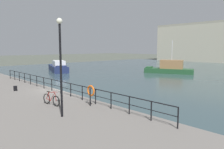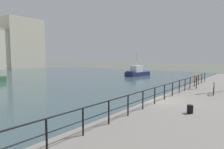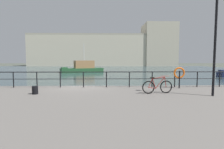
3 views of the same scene
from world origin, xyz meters
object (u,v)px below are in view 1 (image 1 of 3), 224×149
object	(u,v)px
mooring_bollard	(15,88)
moored_white_yacht	(58,67)
parked_bicycle	(51,99)
quay_lamp_post	(60,56)
life_ring_stand	(91,91)
moored_harbor_tender	(169,68)

from	to	relation	value
mooring_bollard	moored_white_yacht	bearing A→B (deg)	141.10
parked_bicycle	quay_lamp_post	xyz separation A→B (m)	(2.71, -0.75, 3.02)
moored_white_yacht	mooring_bollard	distance (m)	22.59
parked_bicycle	quay_lamp_post	distance (m)	4.13
life_ring_stand	quay_lamp_post	distance (m)	3.66
parked_bicycle	life_ring_stand	size ratio (longest dim) A/B	1.26
moored_white_yacht	parked_bicycle	world-z (taller)	moored_white_yacht
moored_harbor_tender	moored_white_yacht	distance (m)	21.13
moored_white_yacht	quay_lamp_post	xyz separation A→B (m)	(27.06, -14.92, 3.30)
mooring_bollard	life_ring_stand	xyz separation A→B (m)	(8.73, 1.89, 0.75)
life_ring_stand	moored_white_yacht	bearing A→B (deg)	154.95
parked_bicycle	mooring_bollard	distance (m)	6.77
moored_harbor_tender	life_ring_stand	world-z (taller)	moored_harbor_tender
quay_lamp_post	moored_white_yacht	bearing A→B (deg)	151.13
moored_harbor_tender	quay_lamp_post	world-z (taller)	quay_lamp_post
quay_lamp_post	mooring_bollard	bearing A→B (deg)	175.56
mooring_bollard	parked_bicycle	bearing A→B (deg)	0.16
moored_harbor_tender	life_ring_stand	size ratio (longest dim) A/B	6.31
mooring_bollard	quay_lamp_post	size ratio (longest dim) A/B	0.08
moored_harbor_tender	quay_lamp_post	xyz separation A→B (m)	(10.63, -28.21, 3.23)
moored_harbor_tender	parked_bicycle	size ratio (longest dim) A/B	5.01
parked_bicycle	life_ring_stand	xyz separation A→B (m)	(1.96, 1.87, 0.59)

